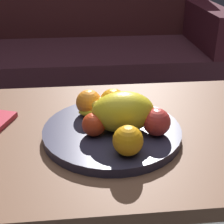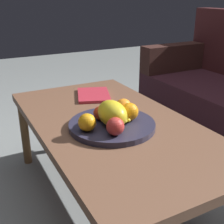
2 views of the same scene
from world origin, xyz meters
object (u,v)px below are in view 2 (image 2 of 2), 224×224
Objects in this scene: orange_front at (87,122)px; banana_bunch at (122,114)px; fruit_bowl at (112,125)px; apple_left at (115,126)px; coffee_table at (112,130)px; orange_left at (130,112)px; melon_large_front at (112,114)px; magazine at (94,95)px; orange_right at (123,107)px; apple_front at (100,113)px.

orange_front is 0.42× the size of banana_bunch.
apple_left is (0.11, -0.05, 0.05)m from fruit_bowl.
coffee_table is 0.14m from orange_left.
melon_large_front is at bearing -27.40° from coffee_table.
orange_front reaches higher than magazine.
melon_large_front is 0.48m from magazine.
melon_large_front is at bearing -80.02° from orange_left.
orange_right reaches higher than coffee_table.
fruit_bowl is at bearing -97.91° from orange_left.
apple_front is (-0.08, 0.10, -0.01)m from orange_front.
orange_left is 1.05× the size of orange_right.
fruit_bowl is at bearing -56.71° from orange_right.
orange_right is at bearing 141.86° from apple_left.
fruit_bowl reaches higher than coffee_table.
fruit_bowl is 0.14m from orange_front.
magazine is at bearing 166.25° from fruit_bowl.
coffee_table is at bearing -89.45° from orange_right.
orange_left is 0.45m from magazine.
fruit_bowl is 1.54× the size of magazine.
coffee_table is 16.90× the size of orange_front.
orange_left is (-0.01, 0.21, 0.00)m from orange_front.
orange_right is 0.07m from banana_bunch.
apple_left reaches higher than magazine.
orange_left is 0.03m from banana_bunch.
apple_left is at bearing 4.81° from magazine.
orange_left is at bearing 35.45° from coffee_table.
melon_large_front is at bearing -25.58° from fruit_bowl.
magazine is (-0.43, 0.11, -0.00)m from fruit_bowl.
apple_front is at bearing -86.15° from orange_right.
coffee_table is 0.12m from apple_front.
fruit_bowl is 2.27× the size of melon_large_front.
magazine is (-0.54, 0.15, -0.05)m from apple_left.
orange_left reaches higher than fruit_bowl.
apple_front is at bearing -118.85° from orange_left.
orange_front is at bearing -136.43° from apple_left.
magazine reaches higher than coffee_table.
orange_left is at bearing 82.09° from fruit_bowl.
fruit_bowl is 6.08× the size of apple_front.
melon_large_front is 2.29× the size of apple_left.
orange_left reaches higher than coffee_table.
apple_front is 0.41m from magazine.
melon_large_front is 2.22× the size of orange_right.
melon_large_front is (0.03, -0.01, 0.07)m from fruit_bowl.
orange_front is at bearing -51.68° from apple_front.
orange_left is at bearing 62.13° from banana_bunch.
orange_front is 0.19m from banana_bunch.
orange_front and apple_left have the same top height.
apple_front reaches higher than fruit_bowl.
melon_large_front is 2.68× the size of apple_front.
banana_bunch is (-0.01, -0.03, -0.01)m from orange_left.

